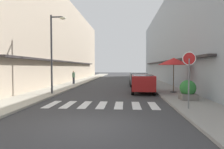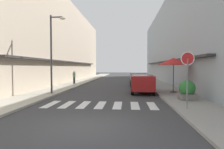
% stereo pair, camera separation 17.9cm
% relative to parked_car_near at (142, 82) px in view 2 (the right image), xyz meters
% --- Properties ---
extents(ground_plane, '(104.95, 104.95, 0.00)m').
position_rel_parked_car_near_xyz_m(ground_plane, '(-2.72, 9.53, -0.92)').
color(ground_plane, '#38383A').
extents(sidewalk_left, '(2.64, 66.79, 0.12)m').
position_rel_parked_car_near_xyz_m(sidewalk_left, '(-7.82, 9.53, -0.86)').
color(sidewalk_left, '#ADA899').
rests_on(sidewalk_left, ground_plane).
extents(sidewalk_right, '(2.64, 66.79, 0.12)m').
position_rel_parked_car_near_xyz_m(sidewalk_right, '(2.37, 9.53, -0.86)').
color(sidewalk_right, gray).
rests_on(sidewalk_right, ground_plane).
extents(building_row_left, '(5.50, 44.93, 11.33)m').
position_rel_parked_car_near_xyz_m(building_row_left, '(-11.64, 10.91, 4.74)').
color(building_row_left, '#C6B299').
rests_on(building_row_left, ground_plane).
extents(building_row_right, '(5.50, 44.93, 10.99)m').
position_rel_parked_car_near_xyz_m(building_row_right, '(6.19, 10.91, 4.57)').
color(building_row_right, '#939EA8').
rests_on(building_row_right, ground_plane).
extents(crosswalk, '(6.15, 2.20, 0.01)m').
position_rel_parked_car_near_xyz_m(crosswalk, '(-2.72, -5.40, -0.92)').
color(crosswalk, silver).
rests_on(crosswalk, ground_plane).
extents(parked_car_near, '(1.95, 4.24, 1.47)m').
position_rel_parked_car_near_xyz_m(parked_car_near, '(0.00, 0.00, 0.00)').
color(parked_car_near, maroon).
rests_on(parked_car_near, ground_plane).
extents(parked_car_mid, '(1.83, 4.16, 1.47)m').
position_rel_parked_car_near_xyz_m(parked_car_mid, '(0.00, 5.90, -0.00)').
color(parked_car_mid, '#4C5156').
rests_on(parked_car_mid, ground_plane).
extents(round_street_sign, '(0.65, 0.07, 2.73)m').
position_rel_parked_car_near_xyz_m(round_street_sign, '(1.63, -6.59, 1.29)').
color(round_street_sign, slate).
rests_on(round_street_sign, sidewalk_right).
extents(street_lamp, '(1.19, 0.28, 5.89)m').
position_rel_parked_car_near_xyz_m(street_lamp, '(-6.80, -1.71, 2.76)').
color(street_lamp, '#38383D').
rests_on(street_lamp, sidewalk_left).
extents(cafe_umbrella, '(2.45, 2.45, 2.73)m').
position_rel_parked_car_near_xyz_m(cafe_umbrella, '(2.39, -0.38, 1.64)').
color(cafe_umbrella, '#262626').
rests_on(cafe_umbrella, sidewalk_right).
extents(planter_corner, '(0.98, 0.98, 1.20)m').
position_rel_parked_car_near_xyz_m(planter_corner, '(2.42, -3.90, -0.23)').
color(planter_corner, slate).
rests_on(planter_corner, sidewalk_right).
extents(pedestrian_walking_near, '(0.34, 0.34, 1.56)m').
position_rel_parked_car_near_xyz_m(pedestrian_walking_near, '(-7.61, 7.05, 0.01)').
color(pedestrian_walking_near, '#282B33').
rests_on(pedestrian_walking_near, sidewalk_left).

